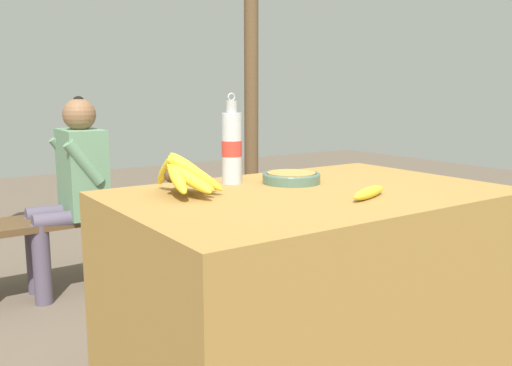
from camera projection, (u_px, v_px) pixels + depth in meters
The scene contains 9 objects.
market_counter at pixel (309, 293), 1.96m from camera, with size 1.35×0.88×0.75m.
banana_bunch_ripe at pixel (184, 174), 1.81m from camera, with size 0.22×0.36×0.16m.
serving_bowl at pixel (291, 177), 2.06m from camera, with size 0.22×0.22×0.04m.
water_bottle at pixel (232, 147), 2.03m from camera, with size 0.08×0.08×0.34m.
loose_banana_front at pixel (369, 193), 1.76m from camera, with size 0.21×0.11×0.04m.
wooden_bench at pixel (110, 222), 3.09m from camera, with size 1.71×0.32×0.42m.
seated_vendor at pixel (74, 181), 2.91m from camera, with size 0.41×0.39×1.07m.
banana_bunch_green at pixel (189, 190), 3.35m from camera, with size 0.18×0.27×0.14m.
support_post_far at pixel (251, 54), 3.95m from camera, with size 0.10×0.10×2.72m.
Camera 1 is at (-1.21, -1.43, 1.10)m, focal length 38.00 mm.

